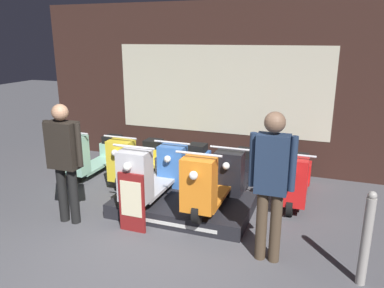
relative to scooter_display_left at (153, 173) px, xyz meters
name	(u,v)px	position (x,y,z in m)	size (l,w,h in m)	color
ground_plane	(129,266)	(0.37, -1.48, -0.58)	(30.00, 30.00, 0.00)	#4C4C51
shop_wall_back	(220,87)	(0.37, 2.29, 1.02)	(7.65, 0.09, 3.20)	#331E19
display_platform	(183,205)	(0.46, 0.06, -0.47)	(2.02, 1.22, 0.21)	black
scooter_display_left	(153,173)	(0.00, 0.00, 0.00)	(0.61, 1.68, 0.96)	black
scooter_display_right	(211,181)	(0.91, 0.00, 0.00)	(0.61, 1.68, 0.96)	black
scooter_backrow_0	(94,154)	(-1.77, 1.05, -0.21)	(0.61, 1.68, 0.96)	black
scooter_backrow_1	(137,160)	(-0.83, 1.05, -0.21)	(0.61, 1.68, 0.96)	black
scooter_backrow_2	(185,165)	(0.11, 1.05, -0.21)	(0.61, 1.68, 0.96)	black
scooter_backrow_3	(237,172)	(1.05, 1.05, -0.21)	(0.61, 1.68, 0.96)	black
scooter_backrow_4	(295,179)	(1.98, 1.05, -0.21)	(0.61, 1.68, 0.96)	black
person_left_browsing	(64,155)	(-0.95, -0.78, 0.42)	(0.58, 0.24, 1.70)	black
person_right_browsing	(271,178)	(1.84, -0.78, 0.45)	(0.52, 0.23, 1.79)	#473828
price_sign_board	(132,203)	(0.03, -0.73, -0.16)	(0.37, 0.04, 0.83)	maroon
street_bollard	(366,239)	(2.86, -0.90, -0.05)	(0.10, 0.10, 1.07)	gray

